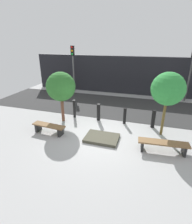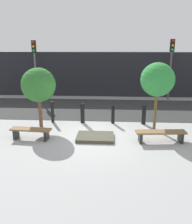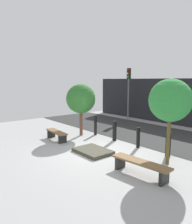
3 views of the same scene
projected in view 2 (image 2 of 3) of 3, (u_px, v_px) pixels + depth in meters
The scene contains 14 objects.
ground_plane at pixel (95, 137), 10.38m from camera, with size 18.00×18.00×0.00m, color #9F9F9F.
road_strip at pixel (100, 109), 14.49m from camera, with size 18.00×4.49×0.01m, color #2E2E2E.
building_facade at pixel (102, 74), 17.35m from camera, with size 16.20×0.50×3.04m, color black.
bench_left at pixel (31, 132), 10.11m from camera, with size 1.68×0.53×0.45m.
bench_right at pixel (161, 134), 9.81m from camera, with size 1.99×0.59×0.46m.
planter_bed at pixel (95, 137), 10.23m from camera, with size 1.51×1.08×0.13m, color #474537.
tree_behind_left_bench at pixel (38, 85), 11.06m from camera, with size 1.53×1.53×2.73m.
tree_behind_right_bench at pixel (158, 80), 10.68m from camera, with size 1.46×1.46×2.99m.
bollard_far_left at pixel (52, 112), 12.08m from camera, with size 0.15×0.15×1.05m, color black.
bollard_left at pixel (83, 113), 12.00m from camera, with size 0.20×0.20×0.97m, color black.
bollard_center at pixel (113, 114), 11.93m from camera, with size 0.16×0.16×0.90m, color black.
bollard_right at pixel (144, 114), 11.84m from camera, with size 0.20×0.20×0.95m, color black.
traffic_light_west at pixel (35, 59), 16.40m from camera, with size 0.28×0.27×3.81m.
traffic_light_mid_west at pixel (171, 59), 15.89m from camera, with size 0.28×0.27×3.89m.
Camera 2 is at (0.60, -9.62, 4.00)m, focal length 40.00 mm.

